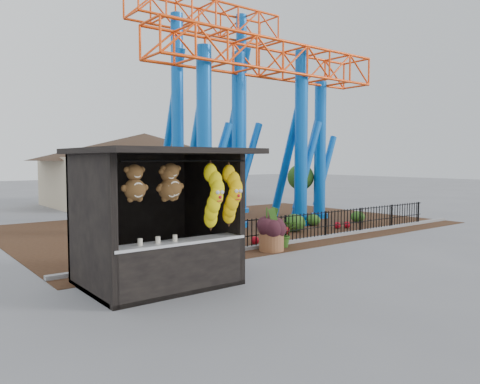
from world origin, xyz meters
TOP-DOWN VIEW (x-y plane):
  - ground at (0.00, 0.00)m, footprint 120.00×120.00m
  - mulch_bed at (4.00, 8.00)m, footprint 18.00×12.00m
  - curb at (4.00, 3.00)m, footprint 18.00×0.18m
  - prize_booth at (-2.99, 0.91)m, footprint 3.50×3.40m
  - picket_fence at (4.90, 3.00)m, footprint 12.20×0.06m
  - roller_coaster at (5.12, 8.23)m, footprint 11.00×6.37m
  - terracotta_planter at (1.66, 2.45)m, footprint 1.00×1.00m
  - planter_foliage at (1.66, 2.45)m, footprint 0.70×0.70m
  - potted_plant at (2.40, 2.70)m, footprint 0.98×0.92m
  - landscaping at (4.86, 5.47)m, footprint 8.05×4.15m
  - pavilion at (6.00, 20.00)m, footprint 15.00×15.00m

SIDE VIEW (x-z plane):
  - ground at x=0.00m, z-range 0.00..0.00m
  - mulch_bed at x=4.00m, z-range 0.00..0.02m
  - curb at x=4.00m, z-range 0.00..0.12m
  - landscaping at x=4.86m, z-range -0.04..0.65m
  - terracotta_planter at x=1.66m, z-range 0.00..0.64m
  - potted_plant at x=2.40m, z-range 0.00..0.87m
  - picket_fence at x=4.90m, z-range 0.00..1.00m
  - planter_foliage at x=1.66m, z-range 0.64..1.28m
  - prize_booth at x=-2.99m, z-range -0.03..3.09m
  - pavilion at x=6.00m, z-range 0.67..5.47m
  - roller_coaster at x=5.12m, z-range 1.03..11.85m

